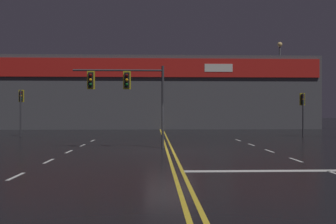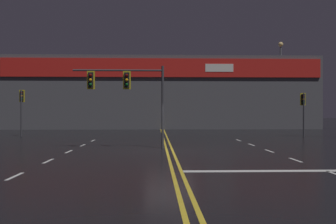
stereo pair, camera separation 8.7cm
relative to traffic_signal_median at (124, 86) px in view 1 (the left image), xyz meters
name	(u,v)px [view 1 (the left image)]	position (x,y,z in m)	size (l,w,h in m)	color
ground_plane	(170,151)	(2.47, -1.54, -3.45)	(200.00, 200.00, 0.00)	black
road_markings	(192,154)	(3.47, -2.80, -3.44)	(15.18, 60.00, 0.01)	gold
traffic_signal_median	(124,86)	(0.00, 0.00, 0.00)	(4.98, 0.36, 4.54)	#38383D
traffic_signal_corner_northeast	(303,105)	(13.62, 9.20, -0.86)	(0.42, 0.36, 3.52)	#38383D
traffic_signal_corner_northwest	(21,102)	(-9.17, 10.21, -0.66)	(0.42, 0.36, 3.80)	#38383D
streetlight_near_left	(280,74)	(16.16, 22.19, 2.93)	(0.56, 0.56, 10.08)	#59595E
building_backdrop	(161,94)	(2.47, 26.89, 0.81)	(37.02, 10.23, 8.49)	#4C4C51
utility_pole_row	(171,73)	(3.55, 21.52, 2.89)	(45.52, 0.26, 12.97)	#4C3828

